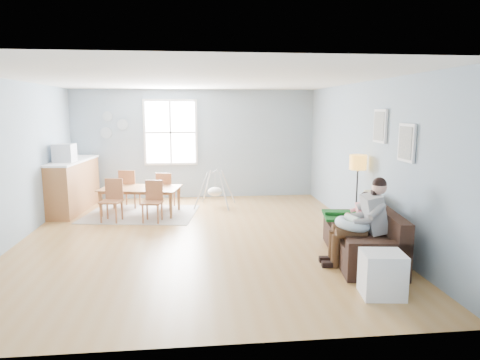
{
  "coord_description": "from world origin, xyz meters",
  "views": [
    {
      "loc": [
        -0.02,
        -7.26,
        2.22
      ],
      "look_at": [
        0.76,
        0.04,
        1.0
      ],
      "focal_mm": 32.0,
      "sensor_mm": 36.0,
      "label": 1
    }
  ],
  "objects": [
    {
      "name": "room",
      "position": [
        0.0,
        0.0,
        2.42
      ],
      "size": [
        8.4,
        9.4,
        3.9
      ],
      "color": "#A8763B"
    },
    {
      "name": "window",
      "position": [
        -0.6,
        3.46,
        1.65
      ],
      "size": [
        1.32,
        0.08,
        1.62
      ],
      "color": "white",
      "rests_on": "room"
    },
    {
      "name": "pictures",
      "position": [
        2.97,
        -1.05,
        1.85
      ],
      "size": [
        0.05,
        1.34,
        0.74
      ],
      "color": "white",
      "rests_on": "room"
    },
    {
      "name": "wall_plates",
      "position": [
        -2.0,
        3.47,
        1.83
      ],
      "size": [
        0.67,
        0.02,
        0.66
      ],
      "color": "#92A3B0",
      "rests_on": "room"
    },
    {
      "name": "sofa",
      "position": [
        2.51,
        -1.32,
        0.27
      ],
      "size": [
        1.07,
        2.01,
        0.78
      ],
      "color": "black",
      "rests_on": "room"
    },
    {
      "name": "green_throw",
      "position": [
        2.52,
        -0.68,
        0.49
      ],
      "size": [
        1.01,
        0.89,
        0.04
      ],
      "primitive_type": "cube",
      "rotation": [
        0.0,
        0.0,
        -0.19
      ],
      "color": "#124F20",
      "rests_on": "sofa"
    },
    {
      "name": "beige_pillow",
      "position": [
        2.77,
        -0.85,
        0.69
      ],
      "size": [
        0.17,
        0.45,
        0.44
      ],
      "primitive_type": "cube",
      "rotation": [
        0.0,
        0.0,
        -0.12
      ],
      "color": "tan",
      "rests_on": "sofa"
    },
    {
      "name": "father",
      "position": [
        2.35,
        -1.58,
        0.68
      ],
      "size": [
        0.94,
        0.46,
        1.28
      ],
      "color": "gray",
      "rests_on": "sofa"
    },
    {
      "name": "nursing_pillow",
      "position": [
        2.21,
        -1.56,
        0.6
      ],
      "size": [
        0.57,
        0.56,
        0.21
      ],
      "primitive_type": "torus",
      "rotation": [
        0.0,
        0.14,
        -0.12
      ],
      "color": "#C6E7F7",
      "rests_on": "father"
    },
    {
      "name": "infant",
      "position": [
        2.2,
        -1.52,
        0.67
      ],
      "size": [
        0.18,
        0.34,
        0.12
      ],
      "color": "silver",
      "rests_on": "nursing_pillow"
    },
    {
      "name": "toddler",
      "position": [
        2.46,
        -1.13,
        0.66
      ],
      "size": [
        0.53,
        0.32,
        0.8
      ],
      "color": "white",
      "rests_on": "sofa"
    },
    {
      "name": "floor_lamp",
      "position": [
        2.8,
        -0.16,
        1.19
      ],
      "size": [
        0.29,
        0.29,
        1.44
      ],
      "color": "black",
      "rests_on": "room"
    },
    {
      "name": "storage_cube",
      "position": [
        2.18,
        -2.61,
        0.27
      ],
      "size": [
        0.54,
        0.49,
        0.54
      ],
      "color": "white",
      "rests_on": "room"
    },
    {
      "name": "rug",
      "position": [
        -1.18,
        1.81,
        0.01
      ],
      "size": [
        2.51,
        2.05,
        0.01
      ],
      "primitive_type": "cube",
      "rotation": [
        0.0,
        0.0,
        -0.15
      ],
      "color": "#A39D95",
      "rests_on": "room"
    },
    {
      "name": "dining_table",
      "position": [
        -1.18,
        1.81,
        0.29
      ],
      "size": [
        1.77,
        1.19,
        0.57
      ],
      "primitive_type": "imported",
      "rotation": [
        0.0,
        0.0,
        -0.18
      ],
      "color": "brown",
      "rests_on": "rug"
    },
    {
      "name": "chair_sw",
      "position": [
        -1.66,
        1.32,
        0.47
      ],
      "size": [
        0.46,
        0.46,
        0.85
      ],
      "color": "brown",
      "rests_on": "rug"
    },
    {
      "name": "chair_se",
      "position": [
        -0.86,
        1.19,
        0.46
      ],
      "size": [
        0.43,
        0.43,
        0.82
      ],
      "color": "brown",
      "rests_on": "rug"
    },
    {
      "name": "chair_nw",
      "position": [
        -1.51,
        2.43,
        0.49
      ],
      "size": [
        0.47,
        0.47,
        0.88
      ],
      "color": "brown",
      "rests_on": "rug"
    },
    {
      "name": "chair_ne",
      "position": [
        -0.69,
        2.31,
        0.46
      ],
      "size": [
        0.44,
        0.44,
        0.82
      ],
      "color": "brown",
      "rests_on": "rug"
    },
    {
      "name": "counter",
      "position": [
        -2.7,
        2.32,
        0.57
      ],
      "size": [
        0.77,
        2.07,
        1.13
      ],
      "color": "brown",
      "rests_on": "room"
    },
    {
      "name": "monitor",
      "position": [
        -2.72,
        1.94,
        1.32
      ],
      "size": [
        0.42,
        0.4,
        0.38
      ],
      "color": "#BCBBC1",
      "rests_on": "counter"
    },
    {
      "name": "baby_swing",
      "position": [
        0.43,
        2.34,
        0.37
      ],
      "size": [
        1.0,
        1.01,
        0.83
      ],
      "color": "#BCBBC1",
      "rests_on": "room"
    }
  ]
}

